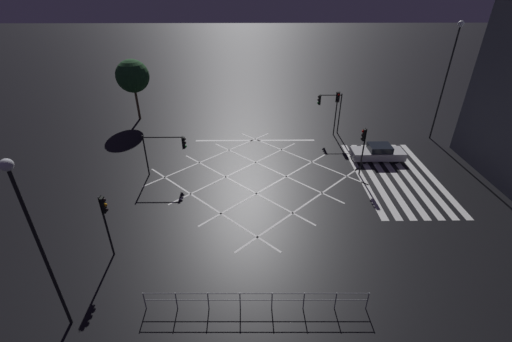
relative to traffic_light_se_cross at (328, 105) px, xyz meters
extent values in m
plane|color=black|center=(-8.43, 6.95, -2.90)|extent=(200.00, 200.00, 0.00)
cube|color=silver|center=(-8.43, -1.18, -2.90)|extent=(11.17, 0.50, 0.01)
cube|color=silver|center=(-8.43, -2.08, -2.90)|extent=(11.17, 0.50, 0.01)
cube|color=silver|center=(-8.43, -2.98, -2.90)|extent=(11.17, 0.50, 0.01)
cube|color=silver|center=(-8.43, -3.88, -2.90)|extent=(11.17, 0.50, 0.01)
cube|color=silver|center=(-8.43, -4.78, -2.90)|extent=(11.17, 0.50, 0.01)
cube|color=silver|center=(-8.43, -5.68, -2.90)|extent=(11.17, 0.50, 0.01)
cube|color=silver|center=(-8.43, -6.58, -2.90)|extent=(11.17, 0.50, 0.01)
cube|color=silver|center=(-4.92, 3.44, -2.90)|extent=(9.76, 9.76, 0.01)
cube|color=silver|center=(-11.94, 3.44, -2.90)|extent=(9.76, 9.76, 0.01)
cube|color=silver|center=(-7.26, 5.78, -2.90)|extent=(9.76, 9.76, 0.01)
cube|color=silver|center=(-9.60, 5.78, -2.90)|extent=(9.76, 9.76, 0.01)
cube|color=silver|center=(-9.60, 8.12, -2.90)|extent=(9.76, 9.76, 0.01)
cube|color=silver|center=(-7.26, 8.12, -2.90)|extent=(9.76, 9.76, 0.01)
cube|color=silver|center=(-11.94, 10.46, -2.90)|extent=(9.76, 9.76, 0.01)
cube|color=silver|center=(-4.92, 10.46, -2.90)|extent=(9.76, 9.76, 0.01)
cube|color=silver|center=(-1.72, 6.95, -2.90)|extent=(0.30, 11.17, 0.01)
cube|color=black|center=(-3.40, -12.42, -0.90)|extent=(0.06, 1.40, 1.80)
cube|color=black|center=(-3.40, -12.42, 2.97)|extent=(0.06, 1.40, 1.80)
cube|color=black|center=(-3.40, -12.42, 6.84)|extent=(0.06, 1.40, 1.80)
cylinder|color=black|center=(0.00, -1.17, -0.92)|extent=(0.11, 0.11, 3.96)
cylinder|color=black|center=(0.00, -0.15, 0.91)|extent=(0.09, 2.05, 0.09)
cube|color=black|center=(0.00, 0.88, 0.46)|extent=(0.28, 0.16, 0.90)
sphere|color=black|center=(0.00, 0.99, 0.76)|extent=(0.18, 0.18, 0.18)
sphere|color=black|center=(0.00, 0.99, 0.46)|extent=(0.18, 0.18, 0.18)
sphere|color=green|center=(0.00, 0.99, 0.16)|extent=(0.18, 0.18, 0.18)
cube|color=black|center=(0.00, 0.79, 0.46)|extent=(0.36, 0.02, 0.98)
cylinder|color=black|center=(-16.79, 14.95, -0.98)|extent=(0.11, 0.11, 3.84)
cube|color=black|center=(-16.79, 14.81, 0.44)|extent=(0.28, 0.16, 0.90)
sphere|color=black|center=(-16.79, 14.70, 0.74)|extent=(0.18, 0.18, 0.18)
sphere|color=orange|center=(-16.79, 14.70, 0.44)|extent=(0.18, 0.18, 0.18)
sphere|color=black|center=(-16.79, 14.70, 0.14)|extent=(0.18, 0.18, 0.18)
cube|color=black|center=(-16.79, 14.90, 0.44)|extent=(0.36, 0.02, 0.98)
cylinder|color=black|center=(-7.98, 15.27, -1.25)|extent=(0.11, 0.11, 3.30)
cylinder|color=black|center=(-7.98, 13.79, 0.26)|extent=(0.09, 2.96, 0.09)
cube|color=black|center=(-7.98, 12.32, -0.19)|extent=(0.28, 0.16, 0.90)
sphere|color=black|center=(-7.98, 12.20, 0.11)|extent=(0.18, 0.18, 0.18)
sphere|color=black|center=(-7.98, 12.20, -0.19)|extent=(0.18, 0.18, 0.18)
sphere|color=green|center=(-7.98, 12.20, -0.49)|extent=(0.18, 0.18, 0.18)
cube|color=black|center=(-7.98, 12.41, -0.19)|extent=(0.36, 0.02, 0.98)
cylinder|color=black|center=(-0.43, -0.70, -0.76)|extent=(0.11, 0.11, 4.27)
cube|color=black|center=(-0.57, -0.70, 0.87)|extent=(0.16, 0.28, 0.90)
sphere|color=red|center=(-0.68, -0.70, 1.17)|extent=(0.18, 0.18, 0.18)
sphere|color=black|center=(-0.68, -0.70, 0.87)|extent=(0.18, 0.18, 0.18)
sphere|color=black|center=(-0.68, -0.70, 0.57)|extent=(0.18, 0.18, 0.18)
cube|color=black|center=(-0.48, -0.70, 0.87)|extent=(0.02, 0.36, 0.98)
cylinder|color=black|center=(-8.15, -1.09, -0.98)|extent=(0.11, 0.11, 3.84)
cube|color=black|center=(-8.15, -0.96, 0.44)|extent=(0.28, 0.16, 0.90)
sphere|color=red|center=(-8.15, -0.85, 0.74)|extent=(0.18, 0.18, 0.18)
sphere|color=black|center=(-8.15, -0.85, 0.44)|extent=(0.18, 0.18, 0.18)
sphere|color=black|center=(-8.15, -0.85, 0.14)|extent=(0.18, 0.18, 0.18)
cube|color=black|center=(-8.15, -1.05, 0.44)|extent=(0.36, 0.02, 0.98)
cylinder|color=black|center=(-21.11, 15.35, 1.05)|extent=(0.14, 0.14, 7.90)
sphere|color=white|center=(-21.11, 15.35, 5.13)|extent=(0.44, 0.44, 0.44)
cylinder|color=black|center=(-1.36, -9.74, 2.08)|extent=(0.14, 0.14, 9.95)
sphere|color=white|center=(-1.36, -9.74, 7.20)|extent=(0.50, 0.50, 0.50)
cylinder|color=brown|center=(4.06, 19.38, -1.22)|extent=(0.25, 0.25, 3.37)
sphere|color=#235128|center=(4.06, 19.38, 1.72)|extent=(3.34, 3.34, 3.34)
cube|color=silver|center=(-5.64, -3.27, -2.39)|extent=(1.70, 4.28, 0.64)
cube|color=black|center=(-5.64, -3.37, -1.83)|extent=(1.50, 1.80, 0.48)
sphere|color=white|center=(-6.16, -1.18, -2.44)|extent=(0.16, 0.16, 0.16)
sphere|color=white|center=(-5.11, -1.18, -2.44)|extent=(0.16, 0.16, 0.16)
cylinder|color=black|center=(-6.37, -1.94, -2.58)|extent=(0.20, 0.64, 0.64)
cylinder|color=black|center=(-4.90, -1.94, -2.58)|extent=(0.20, 0.64, 0.64)
cylinder|color=black|center=(-6.37, -4.59, -2.58)|extent=(0.20, 0.64, 0.64)
cylinder|color=black|center=(-4.90, -4.59, -2.58)|extent=(0.20, 0.64, 0.64)
cylinder|color=gray|center=(-20.40, 12.20, -2.37)|extent=(0.05, 0.05, 1.05)
cylinder|color=gray|center=(-20.42, 10.74, -2.37)|extent=(0.05, 0.05, 1.05)
cylinder|color=gray|center=(-20.44, 9.28, -2.37)|extent=(0.05, 0.05, 1.05)
cylinder|color=gray|center=(-20.46, 7.83, -2.37)|extent=(0.05, 0.05, 1.05)
cylinder|color=gray|center=(-20.47, 6.37, -2.37)|extent=(0.05, 0.05, 1.05)
cylinder|color=gray|center=(-20.49, 4.91, -2.37)|extent=(0.05, 0.05, 1.05)
cylinder|color=gray|center=(-20.51, 3.45, -2.37)|extent=(0.05, 0.05, 1.05)
cylinder|color=gray|center=(-20.53, 1.99, -2.37)|extent=(0.05, 0.05, 1.05)
cylinder|color=gray|center=(-20.46, 7.10, -1.89)|extent=(0.16, 10.21, 0.04)
cylinder|color=gray|center=(-20.46, 7.10, -2.32)|extent=(0.16, 10.21, 0.04)
camera|label=1|loc=(-31.10, 7.23, 10.54)|focal=24.00mm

